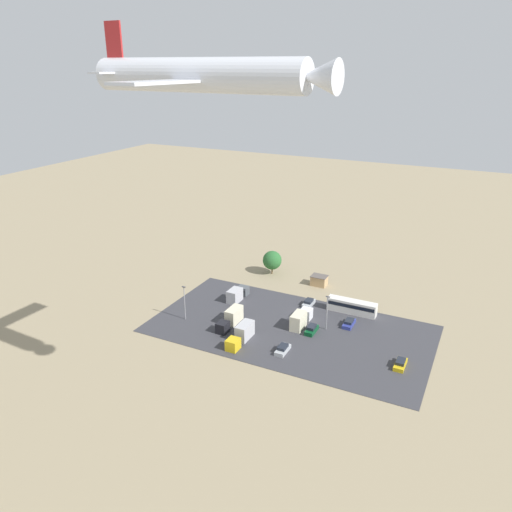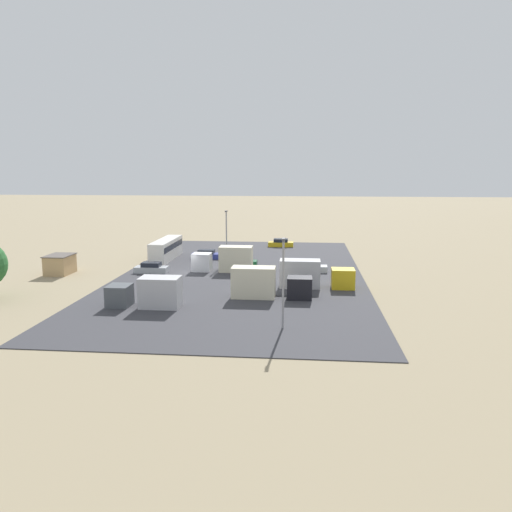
{
  "view_description": "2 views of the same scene",
  "coord_description": "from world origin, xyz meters",
  "px_view_note": "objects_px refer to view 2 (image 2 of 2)",
  "views": [
    {
      "loc": [
        -36.67,
        98.61,
        55.31
      ],
      "look_at": [
        -0.14,
        24.91,
        23.47
      ],
      "focal_mm": 35.0,
      "sensor_mm": 36.0,
      "label": 1
    },
    {
      "loc": [
        67.04,
        16.0,
        14.43
      ],
      "look_at": [
        2.1,
        9.77,
        2.98
      ],
      "focal_mm": 35.0,
      "sensor_mm": 36.0,
      "label": 2
    }
  ],
  "objects_px": {
    "parked_car_1": "(311,267)",
    "parked_car_2": "(151,268)",
    "bus": "(166,249)",
    "parked_truck_1": "(312,275)",
    "shed_building": "(60,264)",
    "parked_truck_0": "(226,260)",
    "parked_car_4": "(242,262)",
    "parked_car_3": "(281,243)",
    "parked_truck_2": "(266,284)",
    "parked_truck_3": "(149,293)",
    "parked_car_0": "(206,255)"
  },
  "relations": [
    {
      "from": "parked_car_4",
      "to": "parked_truck_0",
      "type": "relative_size",
      "value": 0.52
    },
    {
      "from": "parked_truck_1",
      "to": "parked_truck_3",
      "type": "height_order",
      "value": "parked_truck_1"
    },
    {
      "from": "bus",
      "to": "parked_truck_1",
      "type": "distance_m",
      "value": 28.81
    },
    {
      "from": "parked_car_3",
      "to": "parked_truck_3",
      "type": "xyz_separation_m",
      "value": [
        42.59,
        -11.9,
        0.86
      ]
    },
    {
      "from": "shed_building",
      "to": "parked_car_1",
      "type": "relative_size",
      "value": 0.94
    },
    {
      "from": "parked_car_4",
      "to": "parked_car_2",
      "type": "bearing_deg",
      "value": -66.69
    },
    {
      "from": "parked_car_3",
      "to": "parked_truck_0",
      "type": "height_order",
      "value": "parked_truck_0"
    },
    {
      "from": "parked_car_3",
      "to": "parked_truck_1",
      "type": "distance_m",
      "value": 32.68
    },
    {
      "from": "bus",
      "to": "parked_truck_1",
      "type": "xyz_separation_m",
      "value": [
        17.32,
        23.02,
        -0.16
      ]
    },
    {
      "from": "parked_car_0",
      "to": "parked_truck_1",
      "type": "height_order",
      "value": "parked_truck_1"
    },
    {
      "from": "parked_car_3",
      "to": "parked_truck_1",
      "type": "xyz_separation_m",
      "value": [
        32.23,
        5.3,
        0.95
      ]
    },
    {
      "from": "parked_car_0",
      "to": "parked_car_3",
      "type": "bearing_deg",
      "value": 140.08
    },
    {
      "from": "bus",
      "to": "parked_car_0",
      "type": "height_order",
      "value": "bus"
    },
    {
      "from": "parked_car_1",
      "to": "parked_car_4",
      "type": "height_order",
      "value": "parked_car_4"
    },
    {
      "from": "bus",
      "to": "shed_building",
      "type": "bearing_deg",
      "value": -133.46
    },
    {
      "from": "shed_building",
      "to": "parked_truck_2",
      "type": "bearing_deg",
      "value": 70.47
    },
    {
      "from": "parked_truck_1",
      "to": "parked_truck_2",
      "type": "bearing_deg",
      "value": -43.54
    },
    {
      "from": "shed_building",
      "to": "parked_car_1",
      "type": "distance_m",
      "value": 35.02
    },
    {
      "from": "bus",
      "to": "parked_truck_3",
      "type": "relative_size",
      "value": 1.51
    },
    {
      "from": "parked_car_2",
      "to": "parked_truck_2",
      "type": "bearing_deg",
      "value": 54.34
    },
    {
      "from": "shed_building",
      "to": "parked_car_2",
      "type": "xyz_separation_m",
      "value": [
        -1.79,
        12.43,
        -0.67
      ]
    },
    {
      "from": "parked_car_1",
      "to": "parked_truck_2",
      "type": "bearing_deg",
      "value": -19.15
    },
    {
      "from": "shed_building",
      "to": "parked_car_1",
      "type": "xyz_separation_m",
      "value": [
        -4.55,
        34.72,
        -0.66
      ]
    },
    {
      "from": "parked_truck_0",
      "to": "parked_truck_2",
      "type": "bearing_deg",
      "value": -154.48
    },
    {
      "from": "parked_car_1",
      "to": "parked_truck_1",
      "type": "bearing_deg",
      "value": -0.29
    },
    {
      "from": "parked_car_2",
      "to": "parked_truck_3",
      "type": "xyz_separation_m",
      "value": [
        17.17,
        5.04,
        0.87
      ]
    },
    {
      "from": "shed_building",
      "to": "parked_car_2",
      "type": "relative_size",
      "value": 0.92
    },
    {
      "from": "bus",
      "to": "parked_car_1",
      "type": "height_order",
      "value": "bus"
    },
    {
      "from": "shed_building",
      "to": "parked_truck_1",
      "type": "relative_size",
      "value": 0.47
    },
    {
      "from": "parked_truck_2",
      "to": "parked_car_4",
      "type": "bearing_deg",
      "value": -164.21
    },
    {
      "from": "parked_car_3",
      "to": "parked_truck_2",
      "type": "bearing_deg",
      "value": 0.2
    },
    {
      "from": "parked_truck_0",
      "to": "parked_car_4",
      "type": "bearing_deg",
      "value": -28.75
    },
    {
      "from": "parked_car_1",
      "to": "parked_car_3",
      "type": "relative_size",
      "value": 0.96
    },
    {
      "from": "parked_car_0",
      "to": "parked_truck_3",
      "type": "bearing_deg",
      "value": -0.93
    },
    {
      "from": "parked_car_2",
      "to": "parked_car_4",
      "type": "relative_size",
      "value": 1.04
    },
    {
      "from": "parked_car_0",
      "to": "parked_truck_1",
      "type": "bearing_deg",
      "value": 42.02
    },
    {
      "from": "parked_car_3",
      "to": "parked_car_4",
      "type": "xyz_separation_m",
      "value": [
        20.19,
        -4.81,
        0.08
      ]
    },
    {
      "from": "bus",
      "to": "parked_car_2",
      "type": "distance_m",
      "value": 10.59
    },
    {
      "from": "parked_car_4",
      "to": "parked_truck_3",
      "type": "xyz_separation_m",
      "value": [
        22.4,
        -7.09,
        0.78
      ]
    },
    {
      "from": "bus",
      "to": "parked_truck_0",
      "type": "height_order",
      "value": "parked_truck_0"
    },
    {
      "from": "parked_car_3",
      "to": "parked_truck_0",
      "type": "distance_m",
      "value": 24.45
    },
    {
      "from": "shed_building",
      "to": "bus",
      "type": "relative_size",
      "value": 0.36
    },
    {
      "from": "parked_car_0",
      "to": "parked_car_2",
      "type": "height_order",
      "value": "parked_car_2"
    },
    {
      "from": "parked_car_3",
      "to": "parked_truck_2",
      "type": "distance_m",
      "value": 37.68
    },
    {
      "from": "parked_car_0",
      "to": "parked_car_2",
      "type": "bearing_deg",
      "value": -25.13
    },
    {
      "from": "bus",
      "to": "parked_car_1",
      "type": "relative_size",
      "value": 2.6
    },
    {
      "from": "shed_building",
      "to": "parked_car_0",
      "type": "xyz_separation_m",
      "value": [
        -13.54,
        17.94,
        -0.68
      ]
    },
    {
      "from": "bus",
      "to": "parked_truck_2",
      "type": "bearing_deg",
      "value": -51.88
    },
    {
      "from": "parked_car_3",
      "to": "shed_building",
      "type": "bearing_deg",
      "value": -47.2
    },
    {
      "from": "parked_car_1",
      "to": "parked_car_2",
      "type": "bearing_deg",
      "value": -82.92
    }
  ]
}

